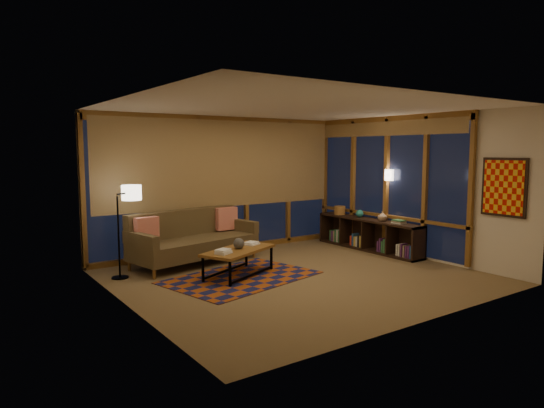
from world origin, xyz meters
TOP-DOWN VIEW (x-y plane):
  - floor at (0.00, 0.00)m, footprint 5.50×5.00m
  - ceiling at (0.00, 0.00)m, footprint 5.50×5.00m
  - walls at (0.00, 0.00)m, footprint 5.51×5.01m
  - window_wall_back at (0.00, 2.43)m, footprint 5.30×0.16m
  - window_wall_right at (2.68, 0.60)m, footprint 0.16×3.70m
  - wall_art at (2.71, -1.85)m, footprint 0.06×0.74m
  - wall_sconce at (2.62, 0.45)m, footprint 0.12×0.18m
  - sofa at (-0.96, 1.77)m, footprint 2.43×1.35m
  - pillow_left at (-1.85, 1.77)m, footprint 0.43×0.20m
  - pillow_right at (-0.11, 2.12)m, footprint 0.44×0.16m
  - area_rug at (-0.79, 0.46)m, footprint 2.62×2.03m
  - coffee_table at (-0.75, 0.59)m, footprint 1.47×1.11m
  - book_stack_a at (-1.14, 0.43)m, footprint 0.29×0.27m
  - book_stack_b at (-0.39, 0.78)m, footprint 0.31×0.28m
  - ceramic_pot at (-0.74, 0.61)m, footprint 0.25×0.25m
  - floor_lamp at (-2.39, 1.57)m, footprint 0.59×0.53m
  - bookshelf at (2.49, 0.85)m, footprint 0.40×2.57m
  - basket at (2.47, 1.69)m, footprint 0.26×0.26m
  - teal_bowl at (2.49, 1.10)m, footprint 0.20×0.20m
  - vase at (2.49, 0.48)m, footprint 0.21×0.21m
  - shelf_book_stack at (2.49, 0.07)m, footprint 0.21×0.26m

SIDE VIEW (x-z plane):
  - floor at x=0.00m, z-range -0.01..0.01m
  - area_rug at x=-0.79m, z-range 0.00..0.01m
  - coffee_table at x=-0.75m, z-range 0.00..0.44m
  - bookshelf at x=2.49m, z-range 0.00..0.64m
  - book_stack_b at x=-0.39m, z-range 0.44..0.49m
  - sofa at x=-0.96m, z-range 0.00..0.94m
  - book_stack_a at x=-1.14m, z-range 0.44..0.51m
  - ceramic_pot at x=-0.74m, z-range 0.44..0.62m
  - pillow_left at x=-1.85m, z-range 0.47..0.88m
  - shelf_book_stack at x=2.49m, z-range 0.64..0.71m
  - pillow_right at x=-0.11m, z-range 0.47..0.90m
  - teal_bowl at x=2.49m, z-range 0.64..0.80m
  - basket at x=2.47m, z-range 0.64..0.83m
  - floor_lamp at x=-2.39m, z-range 0.00..1.48m
  - vase at x=2.49m, z-range 0.64..0.84m
  - walls at x=0.00m, z-range 0.00..2.70m
  - window_wall_back at x=0.00m, z-range 0.05..2.65m
  - window_wall_right at x=2.68m, z-range 0.05..2.65m
  - wall_art at x=2.71m, z-range 0.98..1.92m
  - wall_sconce at x=2.62m, z-range 1.44..1.66m
  - ceiling at x=0.00m, z-range 2.70..2.71m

